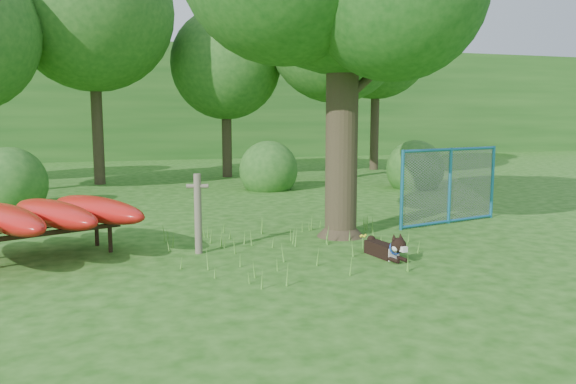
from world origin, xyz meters
name	(u,v)px	position (x,y,z in m)	size (l,w,h in m)	color
ground	(299,271)	(0.00, 0.00, 0.00)	(80.00, 80.00, 0.00)	#1C5110
wooden_post	(198,212)	(-1.25, 1.49, 0.70)	(0.36, 0.16, 1.32)	#645B4B
kayak_rack	(31,216)	(-3.80, 1.87, 0.69)	(3.72, 3.35, 0.90)	black
husky_dog	(387,248)	(1.56, 0.27, 0.16)	(0.37, 1.03, 0.46)	black
fence_section	(450,186)	(4.16, 2.54, 0.80)	(2.67, 0.72, 2.66)	teal
wildflower_clump	(363,237)	(1.47, 0.97, 0.20)	(0.12, 0.12, 0.25)	#549A32
bg_tree_b	(92,10)	(-3.00, 12.00, 5.61)	(5.20, 5.20, 8.22)	#31281A
bg_tree_c	(226,65)	(1.50, 13.00, 4.11)	(4.00, 4.00, 6.12)	#31281A
bg_tree_d	(336,34)	(5.00, 11.00, 5.08)	(4.80, 4.80, 7.50)	#31281A
bg_tree_e	(376,43)	(8.00, 14.00, 5.23)	(4.60, 4.60, 7.55)	#31281A
shrub_left	(11,208)	(-5.00, 7.50, 0.00)	(1.80, 1.80, 1.80)	#245A1D
shrub_right	(414,188)	(6.50, 8.00, 0.00)	(1.80, 1.80, 1.80)	#245A1D
shrub_mid	(269,190)	(2.00, 9.00, 0.00)	(1.80, 1.80, 1.80)	#245A1D
wooded_hillside	(155,104)	(0.00, 28.00, 3.00)	(80.00, 12.00, 6.00)	#245A1D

